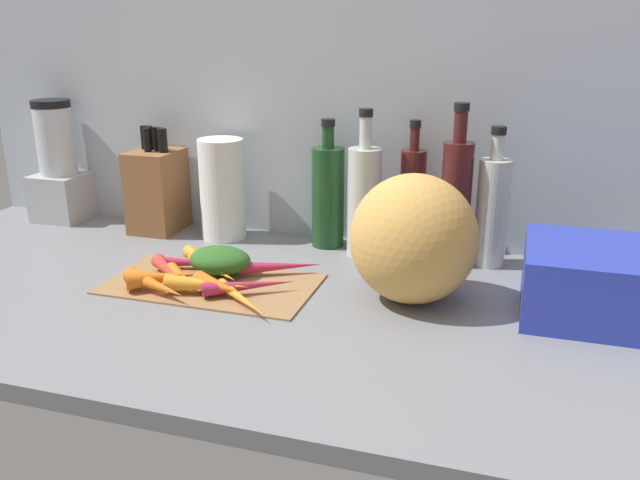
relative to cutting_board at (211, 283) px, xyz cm
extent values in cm
cube|color=slate|center=(7.13, -1.65, -1.90)|extent=(170.00, 80.00, 3.00)
cube|color=#ADB7C1|center=(7.13, 36.85, 29.60)|extent=(170.00, 3.00, 60.00)
cube|color=#997047|center=(0.00, 0.00, 0.00)|extent=(40.22, 22.11, 0.80)
cone|color=orange|center=(-1.01, 3.07, 1.69)|extent=(14.78, 10.95, 2.57)
cone|color=orange|center=(-7.11, -8.35, 2.00)|extent=(15.61, 9.00, 3.20)
cone|color=orange|center=(-7.21, -4.92, 2.14)|extent=(13.38, 10.68, 3.49)
cone|color=orange|center=(-4.17, -3.22, 1.72)|extent=(11.25, 9.83, 2.64)
cone|color=orange|center=(2.02, -5.62, 2.06)|extent=(15.99, 5.76, 3.31)
cone|color=orange|center=(4.29, -5.68, 2.18)|extent=(10.65, 6.47, 3.57)
cone|color=orange|center=(-6.08, 7.31, 1.86)|extent=(9.89, 8.32, 2.93)
cone|color=#B2264C|center=(-5.24, 5.95, 1.41)|extent=(14.18, 4.81, 2.01)
cone|color=#B2264C|center=(9.28, -2.92, 1.74)|extent=(16.12, 11.16, 2.67)
cone|color=red|center=(-8.89, -0.80, 1.87)|extent=(11.11, 10.72, 2.95)
cone|color=#B2264C|center=(11.39, 8.21, 1.73)|extent=(16.07, 9.45, 2.66)
cone|color=orange|center=(9.96, -8.26, 1.48)|extent=(13.87, 11.89, 2.16)
ellipsoid|color=#2D6023|center=(-0.24, 4.63, 3.05)|extent=(12.54, 9.65, 5.31)
ellipsoid|color=gold|center=(37.99, 4.25, 11.30)|extent=(22.76, 21.34, 23.40)
cube|color=brown|center=(-27.72, 28.39, 9.33)|extent=(10.65, 13.02, 19.47)
cylinder|color=black|center=(-30.82, 29.89, 21.82)|extent=(1.92, 1.92, 5.50)
cylinder|color=black|center=(-29.58, 29.63, 21.82)|extent=(2.20, 2.20, 5.50)
cylinder|color=black|center=(-28.34, 26.87, 21.82)|extent=(1.70, 1.70, 5.50)
cylinder|color=black|center=(-27.10, 28.85, 21.82)|extent=(1.49, 1.49, 5.50)
cylinder|color=black|center=(-25.85, 28.50, 21.82)|extent=(1.46, 1.46, 5.50)
cylinder|color=black|center=(-24.61, 27.39, 21.82)|extent=(2.14, 2.14, 5.50)
cube|color=#B2B2B7|center=(-56.16, 29.53, 5.45)|extent=(12.22, 12.22, 11.71)
cylinder|color=silver|center=(-56.16, 29.53, 19.65)|extent=(9.16, 9.16, 16.68)
cylinder|color=black|center=(-56.16, 29.53, 28.89)|extent=(9.35, 9.35, 1.80)
cylinder|color=white|center=(-10.29, 27.85, 11.19)|extent=(10.31, 10.31, 23.19)
cylinder|color=#19421E|center=(14.66, 29.50, 10.72)|extent=(7.24, 7.24, 22.24)
cylinder|color=#19421E|center=(14.66, 29.50, 24.17)|extent=(2.63, 2.63, 4.66)
cylinder|color=black|center=(14.66, 29.50, 27.30)|extent=(3.02, 3.02, 1.60)
cylinder|color=silver|center=(23.79, 25.88, 11.23)|extent=(7.21, 7.21, 23.26)
cylinder|color=silver|center=(23.79, 25.88, 26.15)|extent=(2.54, 2.54, 6.59)
cylinder|color=black|center=(23.79, 25.88, 30.25)|extent=(2.93, 2.93, 1.60)
cylinder|color=#471919|center=(33.27, 30.47, 10.89)|extent=(5.50, 5.50, 22.58)
cylinder|color=#471919|center=(33.27, 30.47, 24.55)|extent=(2.07, 2.07, 4.76)
cylinder|color=black|center=(33.27, 30.47, 27.73)|extent=(2.38, 2.38, 1.60)
cylinder|color=#471919|center=(42.92, 25.83, 12.37)|extent=(6.27, 6.27, 25.55)
cylinder|color=#471919|center=(42.92, 25.83, 28.23)|extent=(2.69, 2.69, 6.18)
cylinder|color=black|center=(42.92, 25.83, 32.12)|extent=(3.09, 3.09, 1.60)
cylinder|color=silver|center=(50.22, 27.47, 10.68)|extent=(6.56, 6.56, 22.16)
cylinder|color=silver|center=(50.22, 27.47, 24.29)|extent=(2.64, 2.64, 5.06)
cylinder|color=black|center=(50.22, 27.47, 27.62)|extent=(3.03, 3.03, 1.60)
cube|color=#2838AD|center=(70.16, 7.63, 5.64)|extent=(26.09, 23.51, 12.08)
camera|label=1|loc=(54.72, -105.52, 47.78)|focal=36.73mm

